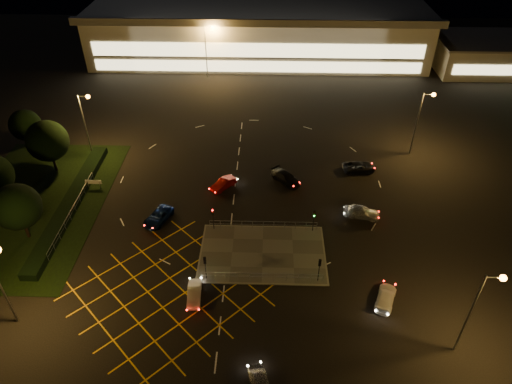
{
  "coord_description": "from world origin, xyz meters",
  "views": [
    {
      "loc": [
        2.32,
        -39.44,
        37.28
      ],
      "look_at": [
        0.99,
        7.06,
        2.0
      ],
      "focal_mm": 32.0,
      "sensor_mm": 36.0,
      "label": 1
    }
  ],
  "objects_px": {
    "signal_se": "(319,266)",
    "car_far_dkgrey": "(286,178)",
    "signal_ne": "(314,216)",
    "car_circ_red": "(223,184)",
    "car_right_silver": "(362,212)",
    "car_queue_white": "(194,294)",
    "car_east_grey": "(359,167)",
    "car_approach_white": "(386,298)",
    "car_left_blue": "(158,217)",
    "signal_nw": "(213,214)",
    "signal_sw": "(205,263)"
  },
  "relations": [
    {
      "from": "signal_nw",
      "to": "car_east_grey",
      "type": "bearing_deg",
      "value": 34.13
    },
    {
      "from": "car_right_silver",
      "to": "car_east_grey",
      "type": "bearing_deg",
      "value": 4.06
    },
    {
      "from": "signal_sw",
      "to": "signal_nw",
      "type": "height_order",
      "value": "same"
    },
    {
      "from": "car_circ_red",
      "to": "car_left_blue",
      "type": "bearing_deg",
      "value": -95.78
    },
    {
      "from": "signal_ne",
      "to": "car_circ_red",
      "type": "height_order",
      "value": "signal_ne"
    },
    {
      "from": "car_far_dkgrey",
      "to": "car_circ_red",
      "type": "bearing_deg",
      "value": 148.55
    },
    {
      "from": "car_left_blue",
      "to": "car_circ_red",
      "type": "xyz_separation_m",
      "value": [
        7.52,
        7.09,
        0.02
      ]
    },
    {
      "from": "signal_ne",
      "to": "car_approach_white",
      "type": "bearing_deg",
      "value": -57.68
    },
    {
      "from": "signal_se",
      "to": "car_east_grey",
      "type": "xyz_separation_m",
      "value": [
        7.56,
        21.24,
        -1.7
      ]
    },
    {
      "from": "signal_se",
      "to": "car_right_silver",
      "type": "relative_size",
      "value": 0.7
    },
    {
      "from": "car_approach_white",
      "to": "car_far_dkgrey",
      "type": "bearing_deg",
      "value": -43.23
    },
    {
      "from": "signal_sw",
      "to": "car_right_silver",
      "type": "distance_m",
      "value": 21.39
    },
    {
      "from": "car_approach_white",
      "to": "signal_nw",
      "type": "bearing_deg",
      "value": -7.7
    },
    {
      "from": "signal_ne",
      "to": "car_right_silver",
      "type": "distance_m",
      "value": 7.15
    },
    {
      "from": "car_queue_white",
      "to": "car_circ_red",
      "type": "relative_size",
      "value": 0.94
    },
    {
      "from": "signal_sw",
      "to": "car_queue_white",
      "type": "height_order",
      "value": "signal_sw"
    },
    {
      "from": "signal_se",
      "to": "car_circ_red",
      "type": "distance_m",
      "value": 20.22
    },
    {
      "from": "signal_se",
      "to": "signal_ne",
      "type": "relative_size",
      "value": 1.0
    },
    {
      "from": "car_east_grey",
      "to": "car_circ_red",
      "type": "bearing_deg",
      "value": 95.83
    },
    {
      "from": "car_circ_red",
      "to": "car_east_grey",
      "type": "relative_size",
      "value": 0.84
    },
    {
      "from": "car_far_dkgrey",
      "to": "car_east_grey",
      "type": "bearing_deg",
      "value": -26.63
    },
    {
      "from": "car_queue_white",
      "to": "car_approach_white",
      "type": "relative_size",
      "value": 0.88
    },
    {
      "from": "car_east_grey",
      "to": "signal_sw",
      "type": "bearing_deg",
      "value": 129.25
    },
    {
      "from": "signal_nw",
      "to": "car_approach_white",
      "type": "distance_m",
      "value": 21.53
    },
    {
      "from": "signal_se",
      "to": "signal_nw",
      "type": "bearing_deg",
      "value": -33.65
    },
    {
      "from": "signal_nw",
      "to": "car_right_silver",
      "type": "bearing_deg",
      "value": 9.13
    },
    {
      "from": "signal_sw",
      "to": "car_approach_white",
      "type": "distance_m",
      "value": 18.94
    },
    {
      "from": "signal_sw",
      "to": "car_queue_white",
      "type": "bearing_deg",
      "value": 70.67
    },
    {
      "from": "signal_se",
      "to": "car_left_blue",
      "type": "bearing_deg",
      "value": -26.26
    },
    {
      "from": "signal_sw",
      "to": "car_approach_white",
      "type": "height_order",
      "value": "signal_sw"
    },
    {
      "from": "car_circ_red",
      "to": "signal_nw",
      "type": "bearing_deg",
      "value": -52.09
    },
    {
      "from": "signal_sw",
      "to": "signal_se",
      "type": "xyz_separation_m",
      "value": [
        12.0,
        0.0,
        0.0
      ]
    },
    {
      "from": "signal_sw",
      "to": "car_east_grey",
      "type": "height_order",
      "value": "signal_sw"
    },
    {
      "from": "car_right_silver",
      "to": "signal_ne",
      "type": "bearing_deg",
      "value": 125.96
    },
    {
      "from": "car_left_blue",
      "to": "car_circ_red",
      "type": "distance_m",
      "value": 10.33
    },
    {
      "from": "signal_sw",
      "to": "signal_se",
      "type": "bearing_deg",
      "value": -180.0
    },
    {
      "from": "signal_se",
      "to": "car_right_silver",
      "type": "distance_m",
      "value": 12.72
    },
    {
      "from": "car_queue_white",
      "to": "car_left_blue",
      "type": "relative_size",
      "value": 0.82
    },
    {
      "from": "car_queue_white",
      "to": "car_far_dkgrey",
      "type": "xyz_separation_m",
      "value": [
        9.92,
        20.84,
        0.08
      ]
    },
    {
      "from": "signal_se",
      "to": "car_far_dkgrey",
      "type": "xyz_separation_m",
      "value": [
        -3.01,
        18.2,
        -1.67
      ]
    },
    {
      "from": "car_far_dkgrey",
      "to": "signal_se",
      "type": "bearing_deg",
      "value": -123.32
    },
    {
      "from": "signal_sw",
      "to": "car_circ_red",
      "type": "relative_size",
      "value": 0.79
    },
    {
      "from": "car_left_blue",
      "to": "car_far_dkgrey",
      "type": "bearing_deg",
      "value": 50.84
    },
    {
      "from": "signal_ne",
      "to": "car_approach_white",
      "type": "relative_size",
      "value": 0.74
    },
    {
      "from": "signal_sw",
      "to": "signal_se",
      "type": "relative_size",
      "value": 1.0
    },
    {
      "from": "car_east_grey",
      "to": "car_approach_white",
      "type": "distance_m",
      "value": 23.83
    },
    {
      "from": "car_queue_white",
      "to": "car_approach_white",
      "type": "xyz_separation_m",
      "value": [
        19.6,
        0.07,
        0.0
      ]
    },
    {
      "from": "signal_se",
      "to": "signal_sw",
      "type": "bearing_deg",
      "value": 0.0
    },
    {
      "from": "signal_ne",
      "to": "car_circ_red",
      "type": "distance_m",
      "value": 14.45
    },
    {
      "from": "signal_se",
      "to": "car_far_dkgrey",
      "type": "bearing_deg",
      "value": -80.62
    }
  ]
}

